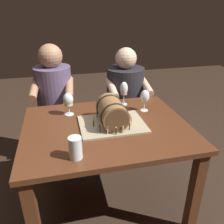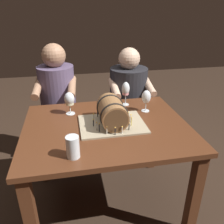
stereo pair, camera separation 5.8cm
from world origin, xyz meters
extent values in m
plane|color=#332319|center=(0.00, 0.00, 0.00)|extent=(8.00, 8.00, 0.00)
cube|color=#562D19|center=(0.00, 0.00, 0.73)|extent=(1.16, 0.92, 0.03)
cube|color=#562D19|center=(-0.52, -0.40, 0.35)|extent=(0.07, 0.07, 0.71)
cube|color=#562D19|center=(0.52, -0.40, 0.35)|extent=(0.07, 0.07, 0.71)
cube|color=#562D19|center=(-0.52, 0.40, 0.35)|extent=(0.07, 0.07, 0.71)
cube|color=#562D19|center=(0.52, 0.40, 0.35)|extent=(0.07, 0.07, 0.71)
cube|color=tan|center=(0.04, 0.00, 0.75)|extent=(0.46, 0.35, 0.01)
cylinder|color=olive|center=(0.04, 0.00, 0.85)|extent=(0.18, 0.28, 0.18)
cylinder|color=brown|center=(0.04, -0.14, 0.85)|extent=(0.16, 0.00, 0.16)
cylinder|color=brown|center=(0.04, 0.15, 0.85)|extent=(0.16, 0.00, 0.16)
torus|color=black|center=(0.04, -0.08, 0.85)|extent=(0.20, 0.01, 0.20)
torus|color=black|center=(0.04, 0.08, 0.85)|extent=(0.20, 0.01, 0.20)
cylinder|color=silver|center=(0.18, -0.01, 0.78)|extent=(0.01, 0.01, 0.05)
sphere|color=#F9C64C|center=(0.18, -0.01, 0.81)|extent=(0.01, 0.01, 0.01)
cylinder|color=black|center=(0.17, 0.05, 0.78)|extent=(0.01, 0.01, 0.05)
sphere|color=#F9C64C|center=(0.17, 0.05, 0.81)|extent=(0.01, 0.01, 0.01)
cylinder|color=silver|center=(0.15, 0.10, 0.78)|extent=(0.01, 0.01, 0.05)
sphere|color=#F9C64C|center=(0.15, 0.10, 0.81)|extent=(0.01, 0.01, 0.01)
cylinder|color=#EAD666|center=(0.09, 0.15, 0.78)|extent=(0.01, 0.01, 0.06)
sphere|color=#F9C64C|center=(0.09, 0.15, 0.82)|extent=(0.01, 0.01, 0.01)
cylinder|color=black|center=(0.04, 0.16, 0.78)|extent=(0.01, 0.01, 0.06)
sphere|color=#F9C64C|center=(0.04, 0.16, 0.82)|extent=(0.01, 0.01, 0.01)
cylinder|color=silver|center=(-0.02, 0.14, 0.78)|extent=(0.01, 0.01, 0.05)
sphere|color=#F9C64C|center=(-0.02, 0.14, 0.81)|extent=(0.01, 0.01, 0.01)
cylinder|color=black|center=(-0.04, 0.13, 0.78)|extent=(0.01, 0.01, 0.05)
sphere|color=#F9C64C|center=(-0.04, 0.13, 0.81)|extent=(0.01, 0.01, 0.01)
cylinder|color=silver|center=(-0.08, 0.07, 0.78)|extent=(0.01, 0.01, 0.05)
sphere|color=#F9C64C|center=(-0.08, 0.07, 0.81)|extent=(0.01, 0.01, 0.01)
cylinder|color=black|center=(-0.09, -0.02, 0.78)|extent=(0.01, 0.01, 0.05)
sphere|color=#F9C64C|center=(-0.09, -0.02, 0.81)|extent=(0.01, 0.01, 0.01)
cylinder|color=silver|center=(-0.08, -0.07, 0.78)|extent=(0.01, 0.01, 0.05)
sphere|color=#F9C64C|center=(-0.08, -0.07, 0.81)|extent=(0.01, 0.01, 0.01)
cylinder|color=black|center=(-0.06, -0.10, 0.78)|extent=(0.01, 0.01, 0.05)
sphere|color=#F9C64C|center=(-0.06, -0.10, 0.82)|extent=(0.01, 0.01, 0.01)
cylinder|color=silver|center=(-0.02, -0.14, 0.78)|extent=(0.01, 0.01, 0.05)
sphere|color=#F9C64C|center=(-0.02, -0.14, 0.81)|extent=(0.01, 0.01, 0.01)
cylinder|color=black|center=(0.03, -0.16, 0.78)|extent=(0.01, 0.01, 0.05)
sphere|color=#F9C64C|center=(0.03, -0.16, 0.81)|extent=(0.01, 0.01, 0.01)
cylinder|color=silver|center=(0.08, -0.15, 0.78)|extent=(0.01, 0.01, 0.04)
sphere|color=#F9C64C|center=(0.08, -0.15, 0.81)|extent=(0.01, 0.01, 0.01)
cylinder|color=black|center=(0.14, -0.11, 0.78)|extent=(0.01, 0.01, 0.05)
sphere|color=#F9C64C|center=(0.14, -0.11, 0.81)|extent=(0.01, 0.01, 0.01)
cylinder|color=#EAD666|center=(0.17, -0.06, 0.78)|extent=(0.01, 0.01, 0.06)
sphere|color=#F9C64C|center=(0.17, -0.06, 0.82)|extent=(0.01, 0.01, 0.01)
cylinder|color=white|center=(0.22, 0.33, 0.75)|extent=(0.06, 0.06, 0.00)
cylinder|color=white|center=(0.22, 0.33, 0.79)|extent=(0.01, 0.01, 0.08)
ellipsoid|color=white|center=(0.22, 0.33, 0.89)|extent=(0.07, 0.07, 0.11)
cylinder|color=pink|center=(0.22, 0.33, 0.85)|extent=(0.05, 0.05, 0.03)
cylinder|color=white|center=(-0.25, 0.24, 0.75)|extent=(0.07, 0.07, 0.00)
cylinder|color=white|center=(-0.25, 0.24, 0.78)|extent=(0.01, 0.01, 0.07)
ellipsoid|color=white|center=(-0.25, 0.24, 0.87)|extent=(0.08, 0.08, 0.10)
cylinder|color=beige|center=(-0.25, 0.24, 0.84)|extent=(0.06, 0.06, 0.03)
cylinder|color=white|center=(0.35, 0.18, 0.75)|extent=(0.06, 0.06, 0.00)
cylinder|color=white|center=(0.35, 0.18, 0.78)|extent=(0.01, 0.01, 0.07)
ellipsoid|color=white|center=(0.35, 0.18, 0.87)|extent=(0.07, 0.07, 0.11)
cylinder|color=white|center=(-0.25, -0.33, 0.81)|extent=(0.08, 0.08, 0.13)
cylinder|color=#C6842D|center=(-0.25, -0.33, 0.79)|extent=(0.07, 0.07, 0.09)
cylinder|color=white|center=(-0.25, -0.33, 0.84)|extent=(0.07, 0.07, 0.01)
cube|color=#372D40|center=(-0.35, 0.74, 0.23)|extent=(0.34, 0.32, 0.45)
cylinder|color=#5B4C6B|center=(-0.35, 0.74, 0.73)|extent=(0.37, 0.37, 0.56)
sphere|color=#A87A5B|center=(-0.35, 0.74, 1.10)|extent=(0.22, 0.22, 0.22)
cylinder|color=#A87A5B|center=(-0.22, 0.59, 0.85)|extent=(0.10, 0.31, 0.14)
cylinder|color=#A87A5B|center=(-0.52, 0.62, 0.85)|extent=(0.10, 0.31, 0.14)
cube|color=black|center=(0.35, 0.74, 0.23)|extent=(0.34, 0.32, 0.45)
cylinder|color=#232328|center=(0.35, 0.74, 0.70)|extent=(0.38, 0.38, 0.50)
sphere|color=beige|center=(0.35, 0.74, 1.05)|extent=(0.21, 0.21, 0.21)
cylinder|color=beige|center=(0.52, 0.60, 0.80)|extent=(0.07, 0.31, 0.14)
cylinder|color=beige|center=(0.18, 0.61, 0.80)|extent=(0.07, 0.31, 0.14)
camera|label=1|loc=(-0.29, -1.41, 1.53)|focal=37.02mm
camera|label=2|loc=(-0.24, -1.43, 1.53)|focal=37.02mm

